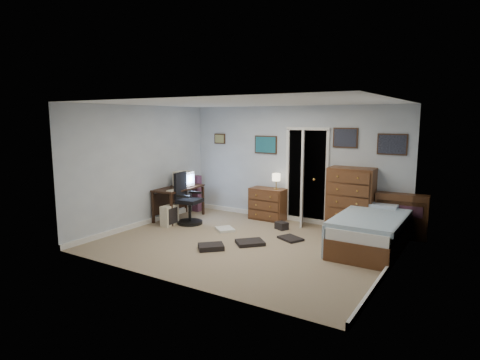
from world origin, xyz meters
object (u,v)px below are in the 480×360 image
office_chair (187,204)px  low_dresser (268,204)px  bed (371,231)px  computer_desk (176,194)px  tall_dresser (351,200)px

office_chair → low_dresser: 1.78m
office_chair → bed: size_ratio=0.55×
low_dresser → bed: (2.46, -0.84, -0.04)m
computer_desk → low_dresser: bearing=25.9°
low_dresser → tall_dresser: bearing=-0.9°
bed → computer_desk: bearing=-178.2°
office_chair → tall_dresser: 3.38m
low_dresser → tall_dresser: (1.85, -0.02, 0.29)m
low_dresser → tall_dresser: size_ratio=0.62×
office_chair → computer_desk: bearing=148.2°
bed → low_dresser: bearing=160.9°
low_dresser → office_chair: bearing=-137.0°
office_chair → bed: (3.76, 0.38, -0.11)m
low_dresser → bed: size_ratio=0.39×
low_dresser → bed: 2.60m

